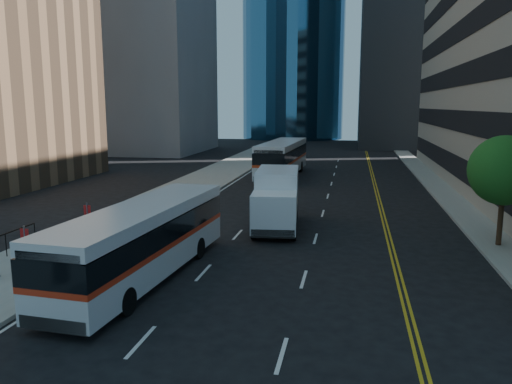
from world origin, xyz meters
TOP-DOWN VIEW (x-y plane):
  - ground at (0.00, 0.00)m, footprint 160.00×160.00m
  - sidewalk_west at (-10.50, 25.00)m, footprint 5.00×90.00m
  - sidewalk_east at (9.00, 25.00)m, footprint 2.00×90.00m
  - midrise_west at (-28.00, 52.00)m, footprint 18.00×18.00m
  - street_tree at (9.00, 8.00)m, footprint 3.20×3.20m
  - bus_front at (-5.53, 0.96)m, footprint 3.15×11.11m
  - bus_rear at (-4.26, 29.81)m, footprint 3.30×12.63m
  - box_truck at (-1.76, 9.91)m, footprint 2.81×6.63m

SIDE VIEW (x-z plane):
  - ground at x=0.00m, z-range 0.00..0.00m
  - sidewalk_west at x=-10.50m, z-range 0.00..0.15m
  - sidewalk_east at x=9.00m, z-range 0.00..0.15m
  - bus_front at x=-5.53m, z-range 0.13..2.96m
  - box_truck at x=-1.76m, z-range 0.09..3.17m
  - bus_rear at x=-4.26m, z-range 0.15..3.38m
  - street_tree at x=9.00m, z-range 1.09..6.19m
  - midrise_west at x=-28.00m, z-range 0.00..35.00m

